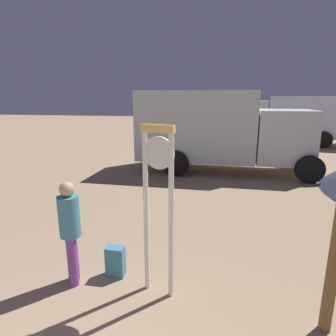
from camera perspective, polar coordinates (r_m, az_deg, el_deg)
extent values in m
cylinder|color=white|center=(4.00, -4.37, -9.26)|extent=(0.07, 0.07, 2.28)
cylinder|color=white|center=(3.84, 0.62, -10.26)|extent=(0.07, 0.07, 2.28)
cube|color=#FFD367|center=(3.60, -2.09, 7.84)|extent=(0.46, 0.20, 0.10)
cylinder|color=white|center=(3.68, -1.83, 3.01)|extent=(0.42, 0.16, 0.43)
cube|color=black|center=(3.70, -1.65, 3.07)|extent=(0.10, 0.04, 0.05)
cube|color=black|center=(3.70, -1.65, 3.07)|extent=(0.16, 0.05, 0.08)
cylinder|color=#783C8D|center=(4.61, -18.43, -17.25)|extent=(0.14, 0.14, 0.76)
cylinder|color=#783C8D|center=(4.74, -18.27, -16.32)|extent=(0.14, 0.14, 0.76)
cylinder|color=teal|center=(4.37, -19.03, -9.06)|extent=(0.30, 0.30, 0.60)
sphere|color=tan|center=(4.24, -19.47, -3.99)|extent=(0.21, 0.21, 0.21)
cube|color=teal|center=(4.74, -10.39, -17.77)|extent=(0.28, 0.18, 0.48)
cube|color=teal|center=(4.87, -9.89, -17.84)|extent=(0.20, 0.04, 0.21)
cube|color=silver|center=(10.83, 5.66, 8.45)|extent=(4.25, 2.21, 2.48)
cube|color=silver|center=(11.00, 21.92, 5.89)|extent=(1.91, 2.05, 1.83)
cube|color=black|center=(11.17, 26.89, 7.40)|extent=(0.07, 1.69, 0.81)
cylinder|color=black|center=(10.28, 26.31, -0.26)|extent=(0.91, 0.27, 0.90)
cylinder|color=black|center=(12.32, 23.86, 2.15)|extent=(0.91, 0.27, 0.90)
cylinder|color=black|center=(10.05, 1.64, 0.92)|extent=(0.91, 0.27, 0.90)
cylinder|color=black|center=(12.13, 3.37, 3.16)|extent=(0.91, 0.27, 0.90)
cube|color=silver|center=(18.74, 26.31, 9.13)|extent=(4.74, 2.94, 2.31)
cube|color=silver|center=(18.68, 16.37, 9.55)|extent=(2.19, 2.39, 2.04)
cube|color=black|center=(18.74, 13.54, 10.99)|extent=(0.33, 1.76, 0.90)
cylinder|color=black|center=(19.95, 14.39, 6.98)|extent=(0.93, 0.40, 0.90)
cylinder|color=black|center=(17.71, 13.65, 6.20)|extent=(0.93, 0.40, 0.90)
cylinder|color=black|center=(20.04, 27.58, 5.87)|extent=(0.93, 0.40, 0.90)
cylinder|color=black|center=(17.82, 28.47, 4.95)|extent=(0.93, 0.40, 0.90)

